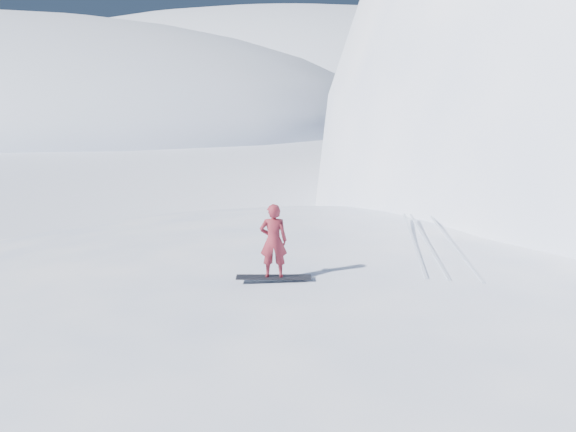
% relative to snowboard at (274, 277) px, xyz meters
% --- Properties ---
extents(near_ridge, '(36.00, 28.00, 4.80)m').
position_rel_snowboard_xyz_m(near_ridge, '(4.23, 1.53, -2.41)').
color(near_ridge, white).
rests_on(near_ridge, ground).
extents(far_ridge_c, '(140.00, 90.00, 36.00)m').
position_rel_snowboard_xyz_m(far_ridge_c, '(-36.77, 108.53, -2.41)').
color(far_ridge_c, white).
rests_on(far_ridge_c, ground).
extents(wind_bumps, '(16.00, 14.40, 1.00)m').
position_rel_snowboard_xyz_m(wind_bumps, '(2.67, 0.65, -2.41)').
color(wind_bumps, white).
rests_on(wind_bumps, ground).
extents(snowboard, '(1.58, 0.75, 0.03)m').
position_rel_snowboard_xyz_m(snowboard, '(0.00, 0.00, 0.00)').
color(snowboard, black).
rests_on(snowboard, near_ridge).
extents(snowboarder, '(0.65, 0.52, 1.55)m').
position_rel_snowboard_xyz_m(snowboarder, '(0.00, 0.00, 0.79)').
color(snowboarder, maroon).
rests_on(snowboarder, snowboard).
extents(board_tracks, '(2.42, 5.89, 0.04)m').
position_rel_snowboard_xyz_m(board_tracks, '(2.87, 3.84, 0.01)').
color(board_tracks, silver).
rests_on(board_tracks, ground).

